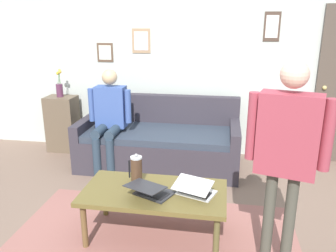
% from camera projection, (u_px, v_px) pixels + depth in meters
% --- Properties ---
extents(ground_plane, '(7.68, 7.68, 0.00)m').
position_uv_depth(ground_plane, '(153.00, 237.00, 3.04)').
color(ground_plane, '#795F51').
extents(area_rug, '(2.52, 1.55, 0.01)m').
position_uv_depth(area_rug, '(152.00, 242.00, 2.97)').
color(area_rug, '#965C55').
rests_on(area_rug, ground_plane).
extents(back_wall, '(7.04, 0.11, 2.70)m').
position_uv_depth(back_wall, '(185.00, 58.00, 4.71)').
color(back_wall, beige).
rests_on(back_wall, ground_plane).
extents(couch, '(2.05, 0.91, 0.88)m').
position_uv_depth(couch, '(160.00, 143.00, 4.48)').
color(couch, '#332E37').
rests_on(couch, ground_plane).
extents(coffee_table, '(1.24, 0.64, 0.45)m').
position_uv_depth(coffee_table, '(154.00, 195.00, 2.95)').
color(coffee_table, brown).
rests_on(coffee_table, ground_plane).
extents(laptop_left, '(0.39, 0.36, 0.14)m').
position_uv_depth(laptop_left, '(195.00, 190.00, 2.86)').
color(laptop_left, silver).
rests_on(laptop_left, coffee_table).
extents(laptop_center, '(0.42, 0.45, 0.14)m').
position_uv_depth(laptop_center, '(151.00, 191.00, 2.83)').
color(laptop_center, '#28282D').
rests_on(laptop_center, coffee_table).
extents(french_press, '(0.12, 0.10, 0.28)m').
position_uv_depth(french_press, '(136.00, 170.00, 3.03)').
color(french_press, '#4C3323').
rests_on(french_press, coffee_table).
extents(side_shelf, '(0.42, 0.32, 0.81)m').
position_uv_depth(side_shelf, '(63.00, 124.00, 4.99)').
color(side_shelf, brown).
rests_on(side_shelf, ground_plane).
extents(flower_vase, '(0.10, 0.10, 0.39)m').
position_uv_depth(flower_vase, '(60.00, 88.00, 4.83)').
color(flower_vase, '#592C47').
rests_on(flower_vase, side_shelf).
extents(person_standing, '(0.57, 0.28, 1.61)m').
position_uv_depth(person_standing, '(287.00, 145.00, 2.35)').
color(person_standing, '#47463B').
rests_on(person_standing, ground_plane).
extents(person_seated, '(0.55, 0.51, 1.28)m').
position_uv_depth(person_seated, '(109.00, 115.00, 4.24)').
color(person_seated, '#283848').
rests_on(person_seated, ground_plane).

